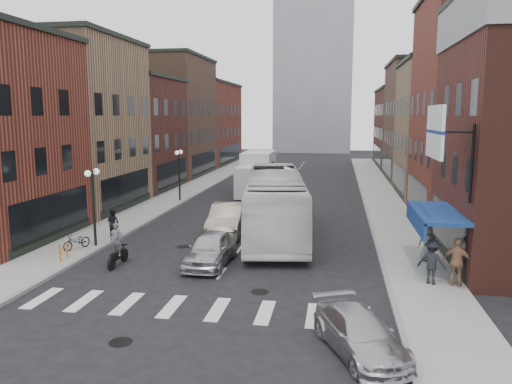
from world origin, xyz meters
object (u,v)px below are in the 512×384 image
ped_right_a (432,262)px  sedan_left_far (227,219)px  curb_car (360,334)px  streetlamp_far (179,166)px  sedan_left_near (210,249)px  bike_rack (64,252)px  transit_bus (275,203)px  ped_right_c (428,243)px  ped_left_solo (113,222)px  streetlamp_near (93,193)px  billboard_sign (437,134)px  parked_bicycle (77,241)px  box_truck (257,174)px  ped_right_b (457,262)px  motorcycle_rider (117,246)px

ped_right_a → sedan_left_far: bearing=-12.6°
curb_car → ped_right_a: size_ratio=2.28×
streetlamp_far → sedan_left_near: size_ratio=0.93×
bike_rack → transit_bus: (8.98, 7.12, 1.31)m
ped_right_c → streetlamp_far: bearing=-35.8°
sedan_left_far → ped_left_solo: (-6.04, -2.15, 0.05)m
streetlamp_near → streetlamp_far: (0.00, 14.00, 0.00)m
streetlamp_far → bike_rack: (-0.20, -16.70, -2.36)m
ped_right_a → sedan_left_near: bearing=15.4°
bike_rack → ped_left_solo: (0.20, 4.81, 0.36)m
billboard_sign → sedan_left_near: 10.94m
streetlamp_near → parked_bicycle: streetlamp_near is taller
ped_right_a → box_truck: bearing=-40.1°
transit_bus → parked_bicycle: size_ratio=8.54×
sedan_left_near → transit_bus: bearing=71.9°
sedan_left_far → ped_right_c: size_ratio=3.02×
streetlamp_near → transit_bus: 9.89m
bike_rack → ped_right_b: size_ratio=0.41×
streetlamp_far → sedan_left_near: streetlamp_far is taller
box_truck → motorcycle_rider: box_truck is taller
streetlamp_near → streetlamp_far: bearing=90.0°
streetlamp_far → motorcycle_rider: (2.46, -16.71, -1.97)m
streetlamp_near → ped_right_a: bearing=-11.7°
ped_right_c → billboard_sign: bearing=86.7°
curb_car → motorcycle_rider: bearing=123.5°
streetlamp_far → ped_right_a: bearing=-47.1°
streetlamp_far → curb_car: 27.00m
sedan_left_near → parked_bicycle: size_ratio=2.83×
transit_bus → ped_right_c: bearing=-38.3°
ped_right_c → curb_car: bearing=74.7°
sedan_left_far → ped_left_solo: size_ratio=3.43×
box_truck → ped_left_solo: box_truck is taller
streetlamp_near → ped_left_solo: (0.00, 2.11, -2.00)m
bike_rack → sedan_left_far: sedan_left_far is taller
curb_car → parked_bicycle: (-13.61, 8.70, -0.04)m
motorcycle_rider → curb_car: bearing=-30.9°
bike_rack → box_truck: bearing=75.9°
box_truck → ped_right_c: bearing=-60.8°
streetlamp_far → parked_bicycle: 15.03m
box_truck → streetlamp_near: bearing=-106.2°
sedan_left_near → curb_car: (6.43, -7.71, -0.16)m
streetlamp_near → motorcycle_rider: (2.46, -2.71, -1.97)m
ped_left_solo → curb_car: bearing=158.5°
curb_car → ped_right_c: bearing=46.4°
ped_right_c → streetlamp_near: bearing=4.4°
streetlamp_far → box_truck: streetlamp_far is taller
ped_right_c → transit_bus: bearing=-25.6°
streetlamp_far → parked_bicycle: bearing=-92.2°
transit_bus → ped_left_solo: transit_bus is taller
billboard_sign → box_truck: (-10.68, 22.77, -4.35)m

